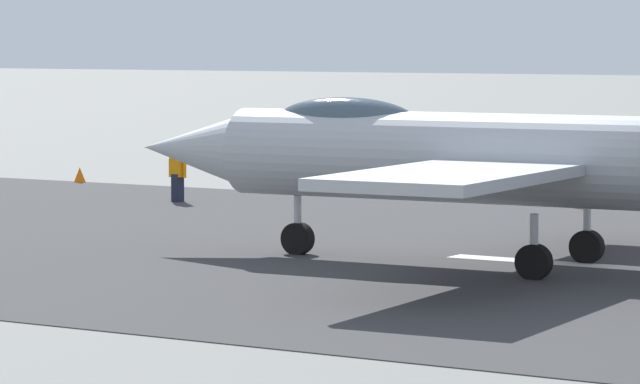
# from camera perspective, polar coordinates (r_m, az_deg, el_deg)

# --- Properties ---
(ground_plane) EXTENTS (400.00, 400.00, 0.00)m
(ground_plane) POSITION_cam_1_polar(r_m,az_deg,el_deg) (41.59, 8.72, -2.30)
(ground_plane) COLOR slate
(runway_strip) EXTENTS (240.00, 26.00, 0.02)m
(runway_strip) POSITION_cam_1_polar(r_m,az_deg,el_deg) (41.58, 8.75, -2.29)
(runway_strip) COLOR #383839
(runway_strip) RESTS_ON ground
(fighter_jet) EXTENTS (16.85, 14.78, 5.68)m
(fighter_jet) POSITION_cam_1_polar(r_m,az_deg,el_deg) (41.16, 5.01, 1.13)
(fighter_jet) COLOR #B1B6BD
(fighter_jet) RESTS_ON ground
(crew_person) EXTENTS (0.70, 0.36, 1.66)m
(crew_person) POSITION_cam_1_polar(r_m,az_deg,el_deg) (57.39, -4.41, 0.51)
(crew_person) COLOR #1E2338
(crew_person) RESTS_ON ground
(marker_cone_mid) EXTENTS (0.44, 0.44, 0.55)m
(marker_cone_mid) POSITION_cam_1_polar(r_m,az_deg,el_deg) (55.65, 7.97, -0.23)
(marker_cone_mid) COLOR orange
(marker_cone_mid) RESTS_ON ground
(marker_cone_far) EXTENTS (0.44, 0.44, 0.55)m
(marker_cone_far) POSITION_cam_1_polar(r_m,az_deg,el_deg) (65.51, -7.41, 0.52)
(marker_cone_far) COLOR orange
(marker_cone_far) RESTS_ON ground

